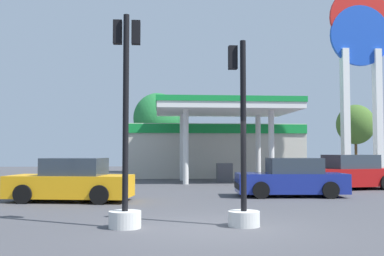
% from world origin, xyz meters
% --- Properties ---
extents(ground_plane, '(90.00, 90.00, 0.00)m').
position_xyz_m(ground_plane, '(0.00, 0.00, 0.00)').
color(ground_plane, '#47474C').
rests_on(ground_plane, ground).
extents(gas_station, '(12.15, 12.60, 4.73)m').
position_xyz_m(gas_station, '(2.59, 21.59, 2.09)').
color(gas_station, beige).
rests_on(gas_station, ground).
extents(station_pole_sign, '(3.72, 0.56, 11.83)m').
position_xyz_m(station_pole_sign, '(10.96, 15.86, 7.45)').
color(station_pole_sign, white).
rests_on(station_pole_sign, ground).
extents(car_0, '(4.37, 2.17, 1.53)m').
position_xyz_m(car_0, '(3.96, 7.17, 0.69)').
color(car_0, black).
rests_on(car_0, ground).
extents(car_1, '(4.83, 2.74, 1.63)m').
position_xyz_m(car_1, '(7.70, 10.40, 0.74)').
color(car_1, black).
rests_on(car_1, ground).
extents(car_2, '(4.55, 2.51, 1.55)m').
position_xyz_m(car_2, '(-4.41, 6.02, 0.70)').
color(car_2, black).
rests_on(car_2, ground).
extents(traffic_signal_1, '(0.75, 0.75, 5.03)m').
position_xyz_m(traffic_signal_1, '(-2.09, 0.19, 1.59)').
color(traffic_signal_1, silver).
rests_on(traffic_signal_1, ground).
extents(traffic_signal_2, '(0.75, 0.75, 4.46)m').
position_xyz_m(traffic_signal_2, '(0.69, 0.20, 1.16)').
color(traffic_signal_2, silver).
rests_on(traffic_signal_2, ground).
extents(tree_1, '(4.11, 4.11, 6.78)m').
position_xyz_m(tree_1, '(-1.33, 28.03, 4.62)').
color(tree_1, brown).
rests_on(tree_1, ground).
extents(tree_2, '(3.33, 3.33, 5.95)m').
position_xyz_m(tree_2, '(16.19, 28.30, 4.18)').
color(tree_2, brown).
rests_on(tree_2, ground).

